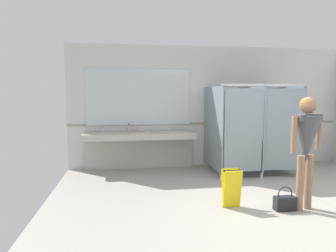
% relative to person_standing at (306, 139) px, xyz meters
% --- Properties ---
extents(ground_plane, '(7.10, 6.70, 0.10)m').
position_rel_person_standing_xyz_m(ground_plane, '(-0.48, -0.02, -1.15)').
color(ground_plane, '#9E998E').
extents(wall_back, '(7.10, 0.12, 2.92)m').
position_rel_person_standing_xyz_m(wall_back, '(-0.48, 3.09, 0.36)').
color(wall_back, silver).
rests_on(wall_back, ground_plane).
extents(wall_back_tile_band, '(7.10, 0.01, 0.06)m').
position_rel_person_standing_xyz_m(wall_back_tile_band, '(-0.48, 3.02, -0.05)').
color(wall_back_tile_band, '#9E937F').
rests_on(wall_back_tile_band, wall_back).
extents(vanity_counter, '(2.55, 0.58, 1.00)m').
position_rel_person_standing_xyz_m(vanity_counter, '(-2.36, 2.81, -0.45)').
color(vanity_counter, '#B2ADA3').
rests_on(vanity_counter, ground_plane).
extents(mirror_panel, '(2.45, 0.02, 1.33)m').
position_rel_person_standing_xyz_m(mirror_panel, '(-2.36, 3.01, 0.61)').
color(mirror_panel, silver).
rests_on(mirror_panel, wall_back).
extents(bathroom_stalls, '(1.85, 1.38, 1.97)m').
position_rel_person_standing_xyz_m(bathroom_stalls, '(0.15, 2.14, -0.07)').
color(bathroom_stalls, gray).
rests_on(bathroom_stalls, ground_plane).
extents(person_standing, '(0.58, 0.50, 1.72)m').
position_rel_person_standing_xyz_m(person_standing, '(0.00, 0.00, 0.00)').
color(person_standing, '#8C664C').
rests_on(person_standing, ground_plane).
extents(handbag, '(0.32, 0.14, 0.37)m').
position_rel_person_standing_xyz_m(handbag, '(-0.30, 0.00, -0.98)').
color(handbag, black).
rests_on(handbag, ground_plane).
extents(soap_dispenser, '(0.07, 0.07, 0.19)m').
position_rel_person_standing_xyz_m(soap_dispenser, '(-2.60, 2.89, -0.13)').
color(soap_dispenser, '#D899B2').
rests_on(soap_dispenser, vanity_counter).
extents(wet_floor_sign, '(0.28, 0.19, 0.60)m').
position_rel_person_standing_xyz_m(wet_floor_sign, '(-1.07, 0.25, -0.79)').
color(wet_floor_sign, yellow).
rests_on(wet_floor_sign, ground_plane).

